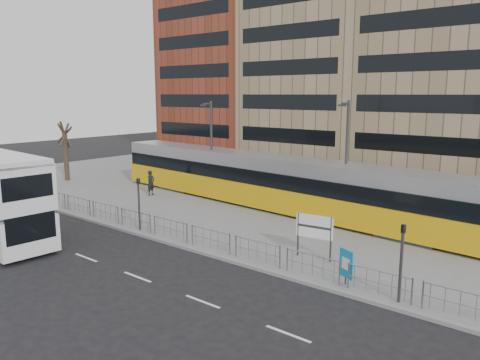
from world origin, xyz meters
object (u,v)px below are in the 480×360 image
Objects in this scene: lamp_post_east at (346,156)px; bare_tree at (64,120)px; traffic_light_west at (139,197)px; ad_panel at (346,264)px; station_sign at (314,229)px; traffic_light_east at (402,253)px; pedestrian at (151,183)px; tram at (275,182)px; lamp_post_west at (211,145)px.

lamp_post_east is 1.02× the size of bare_tree.
ad_panel is at bearing -4.95° from traffic_light_west.
traffic_light_east is (5.02, -2.19, 0.47)m from station_sign.
station_sign reaches higher than pedestrian.
tram is at bearing 146.64° from traffic_light_east.
tram reaches higher than pedestrian.
station_sign is 0.29× the size of lamp_post_east.
ad_panel is 18.70m from lamp_post_west.
bare_tree is (-28.50, 4.00, 4.07)m from station_sign.
ad_panel is at bearing -43.06° from station_sign.
pedestrian is 9.79m from traffic_light_west.
lamp_post_east is at bearing 130.96° from traffic_light_east.
pedestrian is 0.27× the size of lamp_post_west.
traffic_light_west is 0.42× the size of lamp_post_west.
station_sign is 15.41m from lamp_post_west.
ad_panel is at bearing -37.77° from tram.
pedestrian is at bearing -147.02° from lamp_post_west.
station_sign is 0.29× the size of bare_tree.
tram is 21.72m from bare_tree.
tram reaches higher than traffic_light_east.
lamp_post_east reaches higher than pedestrian.
traffic_light_west is 12.75m from lamp_post_east.
traffic_light_west reaches higher than pedestrian.
pedestrian is 0.63× the size of traffic_light_east.
lamp_post_east reaches higher than ad_panel.
traffic_light_west and traffic_light_east have the same top height.
bare_tree reaches higher than lamp_post_west.
pedestrian is at bearing 167.09° from traffic_light_east.
tram is 20.49× the size of ad_panel.
traffic_light_east is 0.41× the size of lamp_post_east.
lamp_post_east is (-7.00, 9.29, 2.16)m from traffic_light_east.
lamp_post_west is at bearing 144.32° from station_sign.
station_sign is 7.83m from lamp_post_east.
traffic_light_west is at bearing -141.02° from pedestrian.
lamp_post_east reaches higher than station_sign.
traffic_light_west is at bearing -175.35° from station_sign.
pedestrian is 12.02m from bare_tree.
lamp_post_west reaches higher than station_sign.
ad_panel is 0.21× the size of bare_tree.
bare_tree is at bearing -166.54° from tram.
station_sign is 29.07m from bare_tree.
tram is at bearing -82.04° from pedestrian.
bare_tree is (-18.06, 6.19, 3.60)m from traffic_light_west.
traffic_light_east reaches higher than station_sign.
lamp_post_west is at bearing -175.26° from tram.
lamp_post_east is at bearing 141.21° from ad_panel.
station_sign is 0.70× the size of traffic_light_east.
traffic_light_east is 20.76m from lamp_post_west.
traffic_light_west is at bearing -176.03° from traffic_light_east.
lamp_post_west is at bearing -63.72° from pedestrian.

